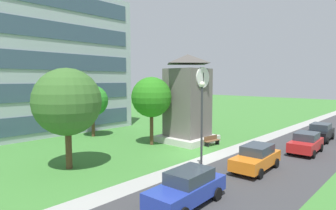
% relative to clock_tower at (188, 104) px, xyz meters
% --- Properties ---
extents(ground_plane, '(160.00, 160.00, 0.00)m').
position_rel_clock_tower_xyz_m(ground_plane, '(-3.44, -3.17, -3.75)').
color(ground_plane, '#3D7A33').
extents(street_asphalt, '(120.00, 7.20, 0.01)m').
position_rel_clock_tower_xyz_m(street_asphalt, '(-3.44, -9.42, -3.74)').
color(street_asphalt, '#38383A').
rests_on(street_asphalt, ground).
extents(kerb_strip, '(120.00, 1.60, 0.01)m').
position_rel_clock_tower_xyz_m(kerb_strip, '(-3.44, -5.02, -3.74)').
color(kerb_strip, '#9E9E99').
rests_on(kerb_strip, ground).
extents(office_building, '(21.54, 10.83, 16.00)m').
position_rel_clock_tower_xyz_m(office_building, '(-8.21, 16.96, 4.25)').
color(office_building, '#9EA8B2').
rests_on(office_building, ground).
extents(clock_tower, '(4.70, 4.70, 8.53)m').
position_rel_clock_tower_xyz_m(clock_tower, '(0.00, 0.00, 0.00)').
color(clock_tower, '#605B56').
rests_on(clock_tower, ground).
extents(park_bench, '(1.84, 0.69, 0.88)m').
position_rel_clock_tower_xyz_m(park_bench, '(0.22, -2.73, -3.29)').
color(park_bench, brown).
rests_on(park_bench, ground).
extents(street_lamp, '(0.36, 0.36, 5.96)m').
position_rel_clock_tower_xyz_m(street_lamp, '(-6.64, -6.51, -0.06)').
color(street_lamp, '#333338').
rests_on(street_lamp, ground).
extents(tree_by_building, '(4.56, 4.56, 6.87)m').
position_rel_clock_tower_xyz_m(tree_by_building, '(-12.13, 0.63, 0.83)').
color(tree_by_building, '#513823').
rests_on(tree_by_building, ground).
extents(tree_near_tower, '(3.74, 3.74, 6.34)m').
position_rel_clock_tower_xyz_m(tree_near_tower, '(-3.36, 1.58, 0.71)').
color(tree_near_tower, '#513823').
rests_on(tree_near_tower, ground).
extents(tree_streetside, '(3.29, 3.29, 5.50)m').
position_rel_clock_tower_xyz_m(tree_streetside, '(-4.95, 8.98, 0.09)').
color(tree_streetside, '#513823').
rests_on(tree_streetside, ground).
extents(parked_car_blue, '(4.68, 2.12, 1.69)m').
position_rel_clock_tower_xyz_m(parked_car_blue, '(-11.00, -8.84, -2.89)').
color(parked_car_blue, '#23389E').
rests_on(parked_car_blue, ground).
extents(parked_car_orange, '(4.67, 2.14, 1.69)m').
position_rel_clock_tower_xyz_m(parked_car_orange, '(-3.76, -8.94, -2.89)').
color(parked_car_orange, orange).
rests_on(parked_car_orange, ground).
extents(parked_car_red, '(4.42, 2.18, 1.69)m').
position_rel_clock_tower_xyz_m(parked_car_red, '(3.27, -9.99, -2.89)').
color(parked_car_red, red).
rests_on(parked_car_red, ground).
extents(parked_car_black, '(4.49, 2.20, 1.69)m').
position_rel_clock_tower_xyz_m(parked_car_black, '(9.44, -9.50, -2.89)').
color(parked_car_black, black).
rests_on(parked_car_black, ground).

